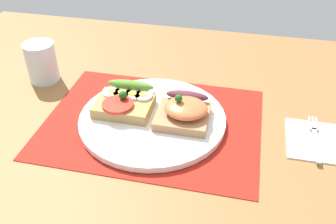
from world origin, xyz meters
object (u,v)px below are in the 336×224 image
object	(u,v)px
sandwich_egg_tomato	(125,101)
sandwich_salmon	(184,112)
napkin	(320,141)
plate	(153,119)
drinking_glass	(42,62)
fork	(315,137)

from	to	relation	value
sandwich_egg_tomato	sandwich_salmon	world-z (taller)	sandwich_salmon
sandwich_salmon	napkin	bearing A→B (deg)	1.86
plate	napkin	distance (cm)	30.44
sandwich_salmon	napkin	world-z (taller)	sandwich_salmon
drinking_glass	sandwich_egg_tomato	bearing A→B (deg)	-21.71
fork	napkin	bearing A→B (deg)	-25.36
sandwich_egg_tomato	napkin	distance (cm)	36.31
sandwich_salmon	drinking_glass	distance (cm)	34.89
plate	napkin	size ratio (longest dim) A/B	2.38
plate	fork	bearing A→B (deg)	2.69
plate	sandwich_salmon	bearing A→B (deg)	1.84
napkin	drinking_glass	size ratio (longest dim) A/B	1.32
sandwich_salmon	drinking_glass	world-z (taller)	drinking_glass
napkin	drinking_glass	bearing A→B (deg)	171.06
plate	sandwich_salmon	distance (cm)	6.49
plate	sandwich_egg_tomato	size ratio (longest dim) A/B	2.58
sandwich_egg_tomato	drinking_glass	bearing A→B (deg)	158.29
sandwich_salmon	drinking_glass	bearing A→B (deg)	163.52
sandwich_egg_tomato	fork	size ratio (longest dim) A/B	0.82
plate	drinking_glass	xyz separation A→B (cm)	(-27.47, 10.09, 3.49)
drinking_glass	napkin	bearing A→B (deg)	-8.94
fork	sandwich_egg_tomato	bearing A→B (deg)	179.89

